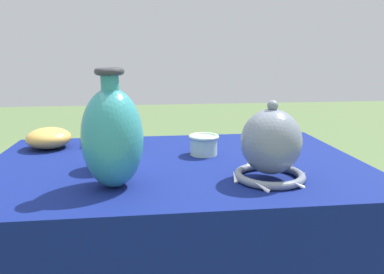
{
  "coord_description": "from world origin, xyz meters",
  "views": [
    {
      "loc": [
        -0.09,
        -1.14,
        1.1
      ],
      "look_at": [
        0.03,
        -0.16,
        0.87
      ],
      "focal_mm": 35.0,
      "sensor_mm": 36.0,
      "label": 1
    }
  ],
  "objects_px": {
    "mosaic_tile_box": "(110,135)",
    "cup_wide_porcelain": "(108,152)",
    "vase_dome_bell": "(271,147)",
    "cup_wide_celadon": "(204,144)",
    "vase_tall_bulbous": "(112,137)",
    "bowl_shallow_ochre": "(49,138)"
  },
  "relations": [
    {
      "from": "vase_tall_bulbous",
      "to": "cup_wide_celadon",
      "type": "height_order",
      "value": "vase_tall_bulbous"
    },
    {
      "from": "vase_tall_bulbous",
      "to": "cup_wide_celadon",
      "type": "relative_size",
      "value": 2.93
    },
    {
      "from": "mosaic_tile_box",
      "to": "cup_wide_celadon",
      "type": "height_order",
      "value": "same"
    },
    {
      "from": "bowl_shallow_ochre",
      "to": "vase_tall_bulbous",
      "type": "bearing_deg",
      "value": -58.54
    },
    {
      "from": "vase_dome_bell",
      "to": "cup_wide_porcelain",
      "type": "relative_size",
      "value": 1.94
    },
    {
      "from": "vase_dome_bell",
      "to": "vase_tall_bulbous",
      "type": "bearing_deg",
      "value": -179.29
    },
    {
      "from": "vase_tall_bulbous",
      "to": "vase_dome_bell",
      "type": "xyz_separation_m",
      "value": [
        0.41,
        0.01,
        -0.04
      ]
    },
    {
      "from": "bowl_shallow_ochre",
      "to": "cup_wide_porcelain",
      "type": "xyz_separation_m",
      "value": [
        0.24,
        -0.27,
        0.01
      ]
    },
    {
      "from": "vase_tall_bulbous",
      "to": "bowl_shallow_ochre",
      "type": "relative_size",
      "value": 1.93
    },
    {
      "from": "vase_tall_bulbous",
      "to": "vase_dome_bell",
      "type": "bearing_deg",
      "value": 0.71
    },
    {
      "from": "cup_wide_celadon",
      "to": "cup_wide_porcelain",
      "type": "relative_size",
      "value": 0.9
    },
    {
      "from": "mosaic_tile_box",
      "to": "cup_wide_porcelain",
      "type": "relative_size",
      "value": 1.13
    },
    {
      "from": "mosaic_tile_box",
      "to": "cup_wide_celadon",
      "type": "distance_m",
      "value": 0.39
    },
    {
      "from": "mosaic_tile_box",
      "to": "vase_dome_bell",
      "type": "bearing_deg",
      "value": -43.69
    },
    {
      "from": "vase_dome_bell",
      "to": "bowl_shallow_ochre",
      "type": "relative_size",
      "value": 1.42
    },
    {
      "from": "cup_wide_celadon",
      "to": "cup_wide_porcelain",
      "type": "xyz_separation_m",
      "value": [
        -0.31,
        -0.12,
        0.01
      ]
    },
    {
      "from": "cup_wide_porcelain",
      "to": "vase_tall_bulbous",
      "type": "bearing_deg",
      "value": -79.42
    },
    {
      "from": "cup_wide_celadon",
      "to": "vase_tall_bulbous",
      "type": "bearing_deg",
      "value": -134.69
    },
    {
      "from": "vase_dome_bell",
      "to": "cup_wide_celadon",
      "type": "relative_size",
      "value": 2.16
    },
    {
      "from": "vase_tall_bulbous",
      "to": "cup_wide_celadon",
      "type": "distance_m",
      "value": 0.4
    },
    {
      "from": "vase_dome_bell",
      "to": "mosaic_tile_box",
      "type": "bearing_deg",
      "value": 134.42
    },
    {
      "from": "vase_dome_bell",
      "to": "bowl_shallow_ochre",
      "type": "xyz_separation_m",
      "value": [
        -0.68,
        0.43,
        -0.05
      ]
    }
  ]
}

